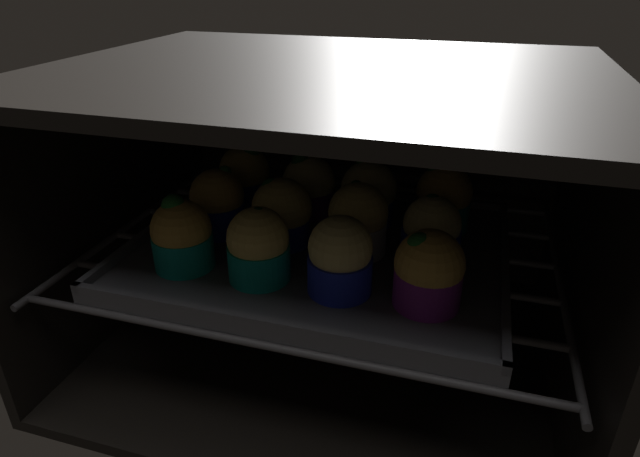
% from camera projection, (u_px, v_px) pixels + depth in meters
% --- Properties ---
extents(oven_cavity, '(0.59, 0.47, 0.37)m').
position_uv_depth(oven_cavity, '(334.00, 211.00, 0.68)').
color(oven_cavity, black).
rests_on(oven_cavity, ground).
extents(oven_rack, '(0.55, 0.42, 0.01)m').
position_uv_depth(oven_rack, '(325.00, 250.00, 0.65)').
color(oven_rack, '#4C494C').
rests_on(oven_rack, oven_cavity).
extents(baking_tray, '(0.42, 0.34, 0.02)m').
position_uv_depth(baking_tray, '(320.00, 250.00, 0.63)').
color(baking_tray, '#4C4C51').
rests_on(baking_tray, oven_rack).
extents(muffin_row0_col0, '(0.07, 0.07, 0.08)m').
position_uv_depth(muffin_row0_col0, '(182.00, 236.00, 0.57)').
color(muffin_row0_col0, '#0C8C84').
rests_on(muffin_row0_col0, baking_tray).
extents(muffin_row0_col1, '(0.07, 0.07, 0.08)m').
position_uv_depth(muffin_row0_col1, '(258.00, 246.00, 0.55)').
color(muffin_row0_col1, '#0C8C84').
rests_on(muffin_row0_col1, baking_tray).
extents(muffin_row0_col2, '(0.07, 0.07, 0.08)m').
position_uv_depth(muffin_row0_col2, '(340.00, 258.00, 0.53)').
color(muffin_row0_col2, '#1928B7').
rests_on(muffin_row0_col2, baking_tray).
extents(muffin_row0_col3, '(0.07, 0.07, 0.08)m').
position_uv_depth(muffin_row0_col3, '(428.00, 271.00, 0.51)').
color(muffin_row0_col3, '#7A238C').
rests_on(muffin_row0_col3, baking_tray).
extents(muffin_row1_col0, '(0.07, 0.07, 0.08)m').
position_uv_depth(muffin_row1_col0, '(218.00, 203.00, 0.65)').
color(muffin_row1_col0, '#1928B7').
rests_on(muffin_row1_col0, baking_tray).
extents(muffin_row1_col1, '(0.07, 0.07, 0.08)m').
position_uv_depth(muffin_row1_col1, '(282.00, 213.00, 0.62)').
color(muffin_row1_col1, '#1928B7').
rests_on(muffin_row1_col1, baking_tray).
extents(muffin_row1_col2, '(0.07, 0.07, 0.08)m').
position_uv_depth(muffin_row1_col2, '(358.00, 220.00, 0.60)').
color(muffin_row1_col2, silver).
rests_on(muffin_row1_col2, baking_tray).
extents(muffin_row1_col3, '(0.07, 0.07, 0.08)m').
position_uv_depth(muffin_row1_col3, '(431.00, 232.00, 0.59)').
color(muffin_row1_col3, '#1928B7').
rests_on(muffin_row1_col3, baking_tray).
extents(muffin_row2_col0, '(0.07, 0.07, 0.09)m').
position_uv_depth(muffin_row2_col0, '(245.00, 177.00, 0.72)').
color(muffin_row2_col0, '#1928B7').
rests_on(muffin_row2_col0, baking_tray).
extents(muffin_row2_col1, '(0.07, 0.07, 0.08)m').
position_uv_depth(muffin_row2_col1, '(309.00, 187.00, 0.70)').
color(muffin_row2_col1, '#7A238C').
rests_on(muffin_row2_col1, baking_tray).
extents(muffin_row2_col2, '(0.07, 0.07, 0.08)m').
position_uv_depth(muffin_row2_col2, '(368.00, 194.00, 0.67)').
color(muffin_row2_col2, '#1928B7').
rests_on(muffin_row2_col2, baking_tray).
extents(muffin_row2_col3, '(0.07, 0.07, 0.09)m').
position_uv_depth(muffin_row2_col3, '(443.00, 199.00, 0.66)').
color(muffin_row2_col3, '#0C8C84').
rests_on(muffin_row2_col3, baking_tray).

